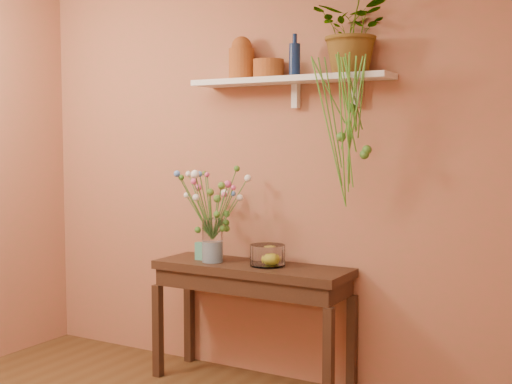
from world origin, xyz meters
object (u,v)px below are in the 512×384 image
object	(u,v)px
sideboard	(252,282)
glass_bowl	(268,256)
blue_bottle	(295,59)
bouquet	(213,196)
terracotta_jug	(242,59)
glass_vase	(212,244)
spider_plant	(355,30)

from	to	relation	value
sideboard	glass_bowl	bearing A→B (deg)	3.66
blue_bottle	glass_bowl	bearing A→B (deg)	-156.13
sideboard	bouquet	world-z (taller)	bouquet
terracotta_jug	bouquet	distance (m)	0.90
glass_bowl	glass_vase	bearing A→B (deg)	-171.15
sideboard	glass_bowl	xyz separation A→B (m)	(0.11, 0.01, 0.17)
blue_bottle	terracotta_jug	bearing A→B (deg)	173.61
terracotta_jug	blue_bottle	world-z (taller)	terracotta_jug
spider_plant	bouquet	xyz separation A→B (m)	(-0.89, -0.14, -1.00)
blue_bottle	bouquet	world-z (taller)	blue_bottle
blue_bottle	glass_vase	world-z (taller)	blue_bottle
glass_bowl	terracotta_jug	bearing A→B (deg)	156.26
spider_plant	glass_bowl	distance (m)	1.46
spider_plant	glass_bowl	bearing A→B (deg)	-170.44
glass_vase	bouquet	bearing A→B (deg)	39.53
glass_vase	bouquet	world-z (taller)	bouquet
blue_bottle	glass_bowl	distance (m)	1.22
terracotta_jug	blue_bottle	bearing A→B (deg)	-6.39
terracotta_jug	bouquet	bearing A→B (deg)	-124.53
terracotta_jug	spider_plant	xyz separation A→B (m)	(0.78, -0.02, 0.12)
sideboard	blue_bottle	bearing A→B (deg)	15.70
terracotta_jug	glass_bowl	xyz separation A→B (m)	(0.25, -0.11, -1.24)
blue_bottle	spider_plant	world-z (taller)	spider_plant
terracotta_jug	bouquet	world-z (taller)	terracotta_jug
sideboard	glass_vase	size ratio (longest dim) A/B	4.55
sideboard	terracotta_jug	size ratio (longest dim) A/B	4.61
glass_vase	glass_bowl	size ratio (longest dim) A/B	1.27
glass_bowl	bouquet	bearing A→B (deg)	-171.67
blue_bottle	spider_plant	xyz separation A→B (m)	(0.38, 0.02, 0.15)
sideboard	terracotta_jug	distance (m)	1.42
sideboard	glass_bowl	distance (m)	0.21
glass_vase	blue_bottle	bearing A→B (deg)	13.39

